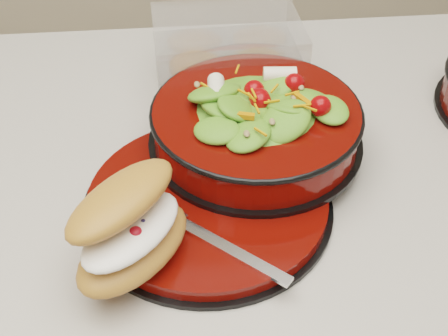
{
  "coord_description": "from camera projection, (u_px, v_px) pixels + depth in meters",
  "views": [
    {
      "loc": [
        -0.14,
        -0.53,
        1.39
      ],
      "look_at": [
        -0.09,
        -0.02,
        0.94
      ],
      "focal_mm": 50.0,
      "sensor_mm": 36.0,
      "label": 1
    }
  ],
  "objects": [
    {
      "name": "dinner_plate",
      "position": [
        208.0,
        202.0,
        0.69
      ],
      "size": [
        0.28,
        0.28,
        0.02
      ],
      "rotation": [
        0.0,
        0.0,
        0.06
      ],
      "color": "black",
      "rests_on": "island_counter"
    },
    {
      "name": "salad_bowl",
      "position": [
        256.0,
        117.0,
        0.72
      ],
      "size": [
        0.26,
        0.26,
        0.1
      ],
      "rotation": [
        0.0,
        0.0,
        0.36
      ],
      "color": "black",
      "rests_on": "dinner_plate"
    },
    {
      "name": "croissant",
      "position": [
        131.0,
        228.0,
        0.59
      ],
      "size": [
        0.15,
        0.17,
        0.08
      ],
      "rotation": [
        0.0,
        0.0,
        0.87
      ],
      "color": "#C77E3D",
      "rests_on": "dinner_plate"
    },
    {
      "name": "fork",
      "position": [
        211.0,
        239.0,
        0.63
      ],
      "size": [
        0.14,
        0.13,
        0.0
      ],
      "rotation": [
        0.0,
        0.0,
        0.85
      ],
      "color": "silver",
      "rests_on": "dinner_plate"
    },
    {
      "name": "pastry_box",
      "position": [
        227.0,
        55.0,
        0.85
      ],
      "size": [
        0.2,
        0.15,
        0.09
      ],
      "rotation": [
        0.0,
        0.0,
        0.05
      ],
      "color": "white",
      "rests_on": "island_counter"
    }
  ]
}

